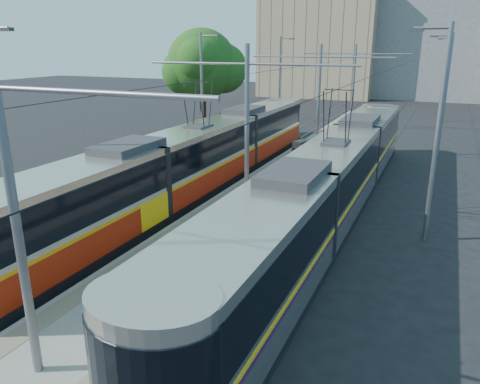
% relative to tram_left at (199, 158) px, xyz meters
% --- Properties ---
extents(ground, '(160.00, 160.00, 0.00)m').
position_rel_tram_left_xyz_m(ground, '(3.60, -10.30, -1.71)').
color(ground, black).
rests_on(ground, ground).
extents(platform, '(4.00, 50.00, 0.30)m').
position_rel_tram_left_xyz_m(platform, '(3.60, 6.70, -1.56)').
color(platform, gray).
rests_on(platform, ground).
extents(tactile_strip_left, '(0.70, 50.00, 0.01)m').
position_rel_tram_left_xyz_m(tactile_strip_left, '(2.15, 6.70, -1.40)').
color(tactile_strip_left, gray).
rests_on(tactile_strip_left, platform).
extents(tactile_strip_right, '(0.70, 50.00, 0.01)m').
position_rel_tram_left_xyz_m(tactile_strip_right, '(5.05, 6.70, -1.40)').
color(tactile_strip_right, gray).
rests_on(tactile_strip_right, platform).
extents(rails, '(8.71, 70.00, 0.03)m').
position_rel_tram_left_xyz_m(rails, '(3.60, 6.70, -1.69)').
color(rails, gray).
rests_on(rails, ground).
extents(tram_left, '(2.43, 29.02, 5.50)m').
position_rel_tram_left_xyz_m(tram_left, '(0.00, 0.00, 0.00)').
color(tram_left, black).
rests_on(tram_left, ground).
extents(tram_right, '(2.43, 29.21, 5.50)m').
position_rel_tram_left_xyz_m(tram_right, '(7.20, -1.25, 0.15)').
color(tram_right, black).
rests_on(tram_right, ground).
extents(catenary, '(9.20, 70.00, 7.00)m').
position_rel_tram_left_xyz_m(catenary, '(3.60, 3.85, 2.82)').
color(catenary, slate).
rests_on(catenary, platform).
extents(street_lamps, '(15.18, 38.22, 8.00)m').
position_rel_tram_left_xyz_m(street_lamps, '(3.60, 10.70, 2.47)').
color(street_lamps, slate).
rests_on(street_lamps, ground).
extents(shelter, '(0.82, 1.07, 2.09)m').
position_rel_tram_left_xyz_m(shelter, '(4.44, 3.20, -0.31)').
color(shelter, black).
rests_on(shelter, platform).
extents(tree, '(5.83, 5.39, 8.47)m').
position_rel_tram_left_xyz_m(tree, '(-5.71, 12.07, 4.02)').
color(tree, '#382314').
rests_on(tree, ground).
extents(building_left, '(16.32, 12.24, 15.41)m').
position_rel_tram_left_xyz_m(building_left, '(-6.40, 49.70, 6.00)').
color(building_left, '#9A8768').
rests_on(building_left, ground).
extents(building_centre, '(18.36, 14.28, 15.92)m').
position_rel_tram_left_xyz_m(building_centre, '(9.60, 53.70, 6.26)').
color(building_centre, gray).
rests_on(building_centre, ground).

